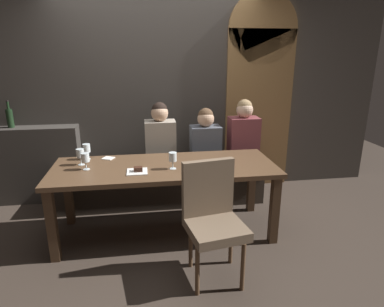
% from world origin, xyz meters
% --- Properties ---
extents(ground, '(9.00, 9.00, 0.00)m').
position_xyz_m(ground, '(0.00, 0.00, 0.00)').
color(ground, '#382D26').
extents(back_wall_tiled, '(6.00, 0.12, 3.00)m').
position_xyz_m(back_wall_tiled, '(0.00, 1.22, 1.50)').
color(back_wall_tiled, '#423D38').
rests_on(back_wall_tiled, ground).
extents(arched_door, '(0.90, 0.05, 2.55)m').
position_xyz_m(arched_door, '(1.35, 1.15, 1.36)').
color(arched_door, olive).
rests_on(arched_door, ground).
extents(back_counter, '(1.10, 0.28, 0.95)m').
position_xyz_m(back_counter, '(-1.55, 1.04, 0.47)').
color(back_counter, '#38342F').
rests_on(back_counter, ground).
extents(dining_table, '(2.20, 0.84, 0.74)m').
position_xyz_m(dining_table, '(0.00, 0.00, 0.65)').
color(dining_table, '#493422').
rests_on(dining_table, ground).
extents(banquette_bench, '(2.50, 0.44, 0.45)m').
position_xyz_m(banquette_bench, '(0.00, 0.70, 0.23)').
color(banquette_bench, '#312A23').
rests_on(banquette_bench, ground).
extents(chair_near_side, '(0.51, 0.51, 0.98)m').
position_xyz_m(chair_near_side, '(0.33, -0.72, 0.56)').
color(chair_near_side, brown).
rests_on(chair_near_side, ground).
extents(diner_redhead, '(0.36, 0.24, 0.81)m').
position_xyz_m(diner_redhead, '(0.00, 0.72, 0.83)').
color(diner_redhead, '#9E9384').
rests_on(diner_redhead, banquette_bench).
extents(diner_bearded, '(0.36, 0.24, 0.73)m').
position_xyz_m(diner_bearded, '(0.54, 0.70, 0.80)').
color(diner_bearded, '#4C515B').
rests_on(diner_bearded, banquette_bench).
extents(diner_far_end, '(0.36, 0.24, 0.83)m').
position_xyz_m(diner_far_end, '(1.02, 0.71, 0.84)').
color(diner_far_end, brown).
rests_on(diner_far_end, banquette_bench).
extents(wine_bottle_dark_red, '(0.08, 0.08, 0.33)m').
position_xyz_m(wine_bottle_dark_red, '(-1.76, 1.05, 1.07)').
color(wine_bottle_dark_red, black).
rests_on(wine_bottle_dark_red, back_counter).
extents(wine_glass_center_back, '(0.08, 0.08, 0.16)m').
position_xyz_m(wine_glass_center_back, '(-0.79, 0.32, 0.86)').
color(wine_glass_center_back, silver).
rests_on(wine_glass_center_back, dining_table).
extents(wine_glass_end_left, '(0.08, 0.08, 0.16)m').
position_xyz_m(wine_glass_end_left, '(-0.82, 0.14, 0.85)').
color(wine_glass_end_left, silver).
rests_on(wine_glass_end_left, dining_table).
extents(wine_glass_end_right, '(0.08, 0.08, 0.16)m').
position_xyz_m(wine_glass_end_right, '(-0.75, -0.01, 0.86)').
color(wine_glass_end_right, silver).
rests_on(wine_glass_end_right, dining_table).
extents(wine_glass_center_front, '(0.08, 0.08, 0.16)m').
position_xyz_m(wine_glass_center_front, '(0.07, -0.11, 0.86)').
color(wine_glass_center_front, silver).
rests_on(wine_glass_center_front, dining_table).
extents(dessert_plate, '(0.19, 0.19, 0.05)m').
position_xyz_m(dessert_plate, '(-0.27, -0.15, 0.75)').
color(dessert_plate, white).
rests_on(dessert_plate, dining_table).
extents(folded_napkin, '(0.14, 0.14, 0.01)m').
position_xyz_m(folded_napkin, '(-0.57, 0.31, 0.74)').
color(folded_napkin, silver).
rests_on(folded_napkin, dining_table).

